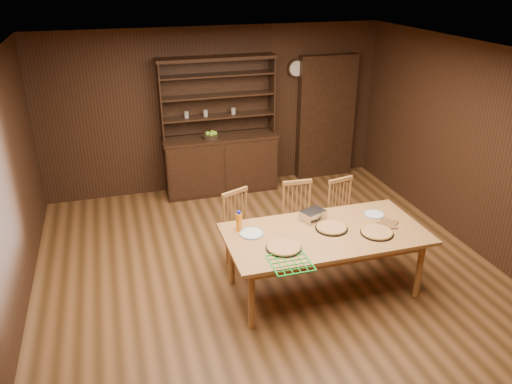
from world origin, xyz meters
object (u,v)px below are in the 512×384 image
object	(u,v)px
chair_right	(343,212)
chair_left	(240,226)
chair_center	(298,217)
juice_bottle	(239,221)
dining_table	(325,238)
china_hutch	(220,156)

from	to	relation	value
chair_right	chair_left	bearing A→B (deg)	168.86
chair_left	chair_center	bearing A→B (deg)	-21.72
chair_left	juice_bottle	xyz separation A→B (m)	(-0.14, -0.51, 0.35)
dining_table	chair_center	xyz separation A→B (m)	(0.02, 0.85, -0.16)
chair_center	juice_bottle	world-z (taller)	juice_bottle
dining_table	chair_right	size ratio (longest dim) A/B	2.33
dining_table	china_hutch	bearing A→B (deg)	98.94
china_hutch	dining_table	bearing A→B (deg)	-81.06
china_hutch	chair_left	bearing A→B (deg)	-96.92
china_hutch	chair_left	size ratio (longest dim) A/B	2.25
chair_left	chair_center	size ratio (longest dim) A/B	0.98
dining_table	juice_bottle	distance (m)	0.97
china_hutch	chair_right	world-z (taller)	china_hutch
chair_left	juice_bottle	world-z (taller)	juice_bottle
dining_table	chair_right	xyz separation A→B (m)	(0.63, 0.85, -0.18)
chair_left	juice_bottle	bearing A→B (deg)	-128.73
chair_left	juice_bottle	distance (m)	0.63
chair_center	chair_right	distance (m)	0.62
china_hutch	chair_right	bearing A→B (deg)	-63.37
chair_left	juice_bottle	size ratio (longest dim) A/B	4.10
china_hutch	chair_right	xyz separation A→B (m)	(1.12, -2.23, -0.10)
dining_table	chair_left	world-z (taller)	chair_left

